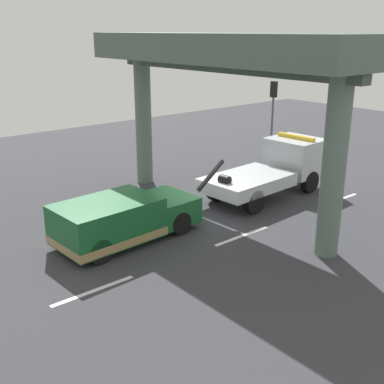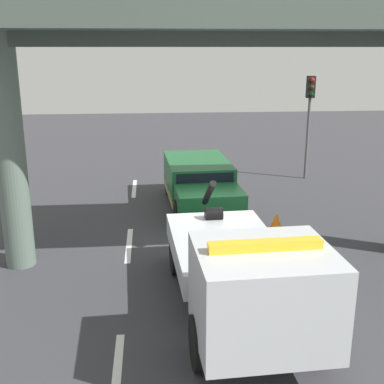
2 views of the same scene
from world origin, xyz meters
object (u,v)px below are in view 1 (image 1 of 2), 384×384
object	(u,v)px
towed_van_green	(122,220)
traffic_cone_orange	(162,197)
traffic_light_far	(273,102)
tow_truck_white	(276,167)

from	to	relation	value
towed_van_green	traffic_cone_orange	size ratio (longest dim) A/B	7.06
towed_van_green	traffic_light_far	size ratio (longest dim) A/B	1.24
traffic_light_far	traffic_cone_orange	bearing A→B (deg)	-163.81
tow_truck_white	traffic_cone_orange	distance (m)	5.36
traffic_cone_orange	tow_truck_white	bearing A→B (deg)	-21.69
tow_truck_white	traffic_light_far	size ratio (longest dim) A/B	1.72
towed_van_green	traffic_cone_orange	bearing A→B (deg)	32.09
tow_truck_white	traffic_cone_orange	bearing A→B (deg)	158.31
tow_truck_white	traffic_cone_orange	size ratio (longest dim) A/B	9.74
towed_van_green	traffic_cone_orange	world-z (taller)	towed_van_green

